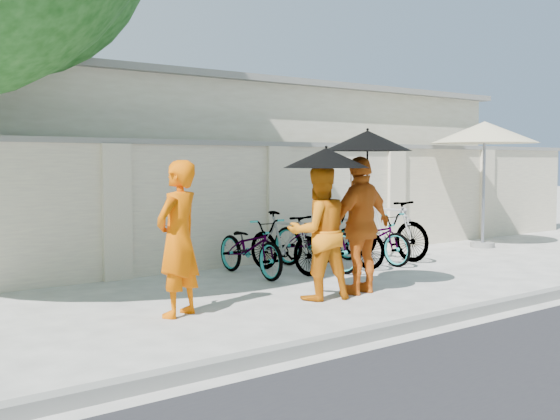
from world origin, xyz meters
TOP-DOWN VIEW (x-y plane):
  - ground at (0.00, 0.00)m, footprint 80.00×80.00m
  - kerb at (0.00, -1.70)m, footprint 40.00×0.16m
  - compound_wall at (1.00, 3.20)m, footprint 20.00×0.30m
  - building_behind at (2.00, 7.00)m, footprint 14.00×6.00m
  - monk_left at (-1.52, 0.38)m, footprint 0.76×0.64m
  - monk_center at (0.37, 0.13)m, footprint 0.96×0.83m
  - parasol_center at (0.42, 0.05)m, footprint 1.09×1.09m
  - monk_right at (1.07, 0.07)m, footprint 1.10×0.55m
  - parasol_right at (1.09, -0.01)m, footprint 1.16×1.16m
  - patio_umbrella at (6.54, 2.07)m, footprint 2.55×2.55m
  - bike_0 at (0.75, 2.12)m, footprint 0.68×1.73m
  - bike_1 at (1.35, 2.01)m, footprint 0.62×1.63m
  - bike_2 at (1.95, 1.98)m, footprint 0.82×1.97m
  - bike_3 at (2.54, 1.91)m, footprint 0.63×1.65m
  - bike_4 at (3.14, 1.89)m, footprint 0.68×1.71m
  - bike_5 at (3.74, 2.12)m, footprint 0.65×1.87m

SIDE VIEW (x-z plane):
  - ground at x=0.00m, z-range 0.00..0.00m
  - kerb at x=0.00m, z-range 0.00..0.12m
  - bike_4 at x=3.14m, z-range 0.00..0.88m
  - bike_0 at x=0.75m, z-range 0.00..0.89m
  - bike_1 at x=1.35m, z-range 0.00..0.96m
  - bike_3 at x=2.54m, z-range 0.00..0.97m
  - bike_2 at x=1.95m, z-range 0.00..1.01m
  - bike_5 at x=3.74m, z-range 0.00..1.11m
  - monk_center at x=0.37m, z-range 0.00..1.70m
  - monk_left at x=-1.52m, z-range 0.00..1.76m
  - monk_right at x=1.07m, z-range 0.00..1.81m
  - compound_wall at x=1.00m, z-range 0.00..2.00m
  - building_behind at x=2.00m, z-range 0.00..3.20m
  - parasol_center at x=0.42m, z-range 1.31..2.26m
  - parasol_right at x=1.09m, z-range 1.45..2.57m
  - patio_umbrella at x=6.54m, z-range 1.02..3.56m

